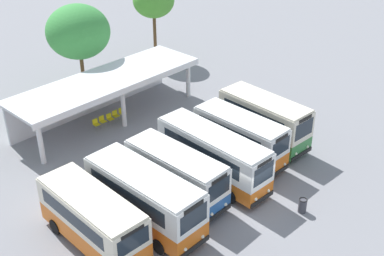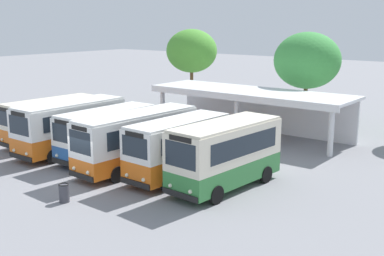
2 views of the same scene
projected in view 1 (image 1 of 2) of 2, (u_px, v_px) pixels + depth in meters
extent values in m
plane|color=gray|center=(254.00, 205.00, 29.28)|extent=(180.00, 180.00, 0.00)
cylinder|color=black|center=(136.00, 246.00, 25.60)|extent=(0.26, 0.91, 0.90)
cylinder|color=black|center=(89.00, 209.00, 28.24)|extent=(0.26, 0.91, 0.90)
cylinder|color=black|center=(55.00, 227.00, 26.91)|extent=(0.26, 0.91, 0.90)
cube|color=orange|center=(94.00, 229.00, 26.02)|extent=(2.56, 6.95, 1.09)
cube|color=beige|center=(92.00, 210.00, 25.38)|extent=(2.56, 6.95, 1.51)
cube|color=beige|center=(90.00, 197.00, 24.98)|extent=(2.48, 6.74, 0.12)
cube|color=#1E2833|center=(133.00, 242.00, 23.24)|extent=(1.88, 0.12, 0.98)
cube|color=black|center=(133.00, 232.00, 22.95)|extent=(1.37, 0.10, 0.24)
cube|color=#1E2833|center=(108.00, 198.00, 26.11)|extent=(0.26, 5.49, 0.83)
cube|color=#1E2833|center=(71.00, 218.00, 24.72)|extent=(0.26, 5.49, 0.83)
cylinder|color=black|center=(189.00, 225.00, 27.00)|extent=(0.22, 0.90, 0.90)
cylinder|color=black|center=(159.00, 246.00, 25.57)|extent=(0.22, 0.90, 0.90)
cylinder|color=black|center=(134.00, 191.00, 29.75)|extent=(0.22, 0.90, 0.90)
cylinder|color=black|center=(104.00, 208.00, 28.32)|extent=(0.22, 0.90, 0.90)
cube|color=orange|center=(145.00, 209.00, 27.41)|extent=(2.37, 7.42, 1.14)
cube|color=white|center=(144.00, 189.00, 26.72)|extent=(2.37, 7.42, 1.69)
cube|color=white|center=(143.00, 175.00, 26.27)|extent=(2.30, 7.20, 0.12)
cube|color=black|center=(194.00, 248.00, 25.39)|extent=(2.24, 0.11, 0.28)
cube|color=#1E2833|center=(194.00, 218.00, 24.49)|extent=(1.93, 0.05, 1.10)
cube|color=black|center=(194.00, 207.00, 24.16)|extent=(1.41, 0.05, 0.24)
cube|color=#1E2833|center=(158.00, 178.00, 27.49)|extent=(0.05, 5.93, 0.93)
cube|color=#1E2833|center=(126.00, 197.00, 26.01)|extent=(0.05, 5.93, 0.93)
sphere|color=#EAEACC|center=(203.00, 237.00, 25.66)|extent=(0.20, 0.20, 0.20)
sphere|color=#EAEACC|center=(185.00, 249.00, 24.84)|extent=(0.20, 0.20, 0.20)
cylinder|color=black|center=(213.00, 197.00, 29.22)|extent=(0.22, 0.90, 0.90)
cylinder|color=black|center=(189.00, 213.00, 27.91)|extent=(0.22, 0.90, 0.90)
cylinder|color=black|center=(165.00, 170.00, 31.69)|extent=(0.22, 0.90, 0.90)
cylinder|color=black|center=(140.00, 184.00, 30.38)|extent=(0.22, 0.90, 0.90)
cube|color=#23569E|center=(176.00, 184.00, 29.60)|extent=(2.17, 6.67, 0.97)
cube|color=white|center=(176.00, 166.00, 28.96)|extent=(2.17, 6.67, 1.62)
cube|color=white|center=(175.00, 154.00, 28.53)|extent=(2.10, 6.47, 0.12)
cube|color=black|center=(219.00, 214.00, 27.76)|extent=(2.05, 0.10, 0.28)
cube|color=#1E2833|center=(219.00, 189.00, 26.96)|extent=(1.77, 0.05, 1.05)
cube|color=black|center=(219.00, 179.00, 26.64)|extent=(1.30, 0.05, 0.24)
cube|color=#1E2833|center=(187.00, 158.00, 29.68)|extent=(0.04, 5.34, 0.89)
cube|color=#1E2833|center=(161.00, 173.00, 28.31)|extent=(0.04, 5.34, 0.89)
sphere|color=#EAEACC|center=(226.00, 204.00, 27.99)|extent=(0.20, 0.20, 0.20)
sphere|color=#EAEACC|center=(212.00, 214.00, 27.24)|extent=(0.20, 0.20, 0.20)
cylinder|color=black|center=(253.00, 182.00, 30.52)|extent=(0.26, 0.91, 0.90)
cylinder|color=black|center=(231.00, 196.00, 29.29)|extent=(0.26, 0.91, 0.90)
cylinder|color=black|center=(196.00, 151.00, 33.62)|extent=(0.26, 0.91, 0.90)
cylinder|color=black|center=(174.00, 163.00, 32.40)|extent=(0.26, 0.91, 0.90)
cube|color=orange|center=(212.00, 167.00, 31.25)|extent=(2.51, 8.08, 0.97)
cube|color=white|center=(213.00, 148.00, 30.57)|extent=(2.51, 8.08, 1.82)
cube|color=white|center=(213.00, 134.00, 30.09)|extent=(2.43, 7.84, 0.12)
cube|color=black|center=(262.00, 199.00, 28.90)|extent=(2.02, 0.20, 0.28)
cube|color=#1E2833|center=(264.00, 174.00, 28.05)|extent=(1.74, 0.13, 1.18)
cube|color=black|center=(264.00, 163.00, 27.69)|extent=(1.27, 0.11, 0.24)
cube|color=#1E2833|center=(223.00, 141.00, 31.24)|extent=(0.35, 6.39, 1.00)
cube|color=#1E2833|center=(200.00, 153.00, 29.97)|extent=(0.35, 6.39, 1.00)
sphere|color=#EAEACC|center=(268.00, 191.00, 29.11)|extent=(0.20, 0.20, 0.20)
sphere|color=#EAEACC|center=(256.00, 199.00, 28.40)|extent=(0.20, 0.20, 0.20)
cylinder|color=black|center=(272.00, 159.00, 32.80)|extent=(0.25, 0.91, 0.90)
cylinder|color=black|center=(253.00, 171.00, 31.55)|extent=(0.25, 0.91, 0.90)
cylinder|color=black|center=(226.00, 137.00, 35.30)|extent=(0.25, 0.91, 0.90)
cylinder|color=black|center=(207.00, 148.00, 34.04)|extent=(0.25, 0.91, 0.90)
cube|color=orange|center=(239.00, 147.00, 33.17)|extent=(2.33, 6.61, 1.15)
cube|color=white|center=(240.00, 129.00, 32.50)|extent=(2.33, 6.61, 1.58)
cube|color=white|center=(241.00, 118.00, 32.09)|extent=(2.26, 6.41, 0.12)
cube|color=black|center=(279.00, 172.00, 31.36)|extent=(2.03, 0.16, 0.28)
cube|color=#1E2833|center=(281.00, 147.00, 30.48)|extent=(1.75, 0.10, 1.03)
cube|color=black|center=(282.00, 138.00, 30.17)|extent=(1.28, 0.09, 0.24)
cube|color=#1E2833|center=(249.00, 123.00, 33.19)|extent=(0.20, 5.24, 0.87)
cube|color=#1E2833|center=(228.00, 134.00, 31.89)|extent=(0.20, 5.24, 0.87)
sphere|color=#EAEACC|center=(285.00, 164.00, 31.57)|extent=(0.20, 0.20, 0.20)
sphere|color=#EAEACC|center=(273.00, 172.00, 30.85)|extent=(0.20, 0.20, 0.20)
cylinder|color=black|center=(295.00, 142.00, 34.71)|extent=(0.28, 0.91, 0.90)
cylinder|color=black|center=(276.00, 153.00, 33.40)|extent=(0.28, 0.91, 0.90)
cylinder|color=black|center=(251.00, 121.00, 37.35)|extent=(0.28, 0.91, 0.90)
cylinder|color=black|center=(231.00, 131.00, 36.04)|extent=(0.28, 0.91, 0.90)
cube|color=#337F3D|center=(263.00, 131.00, 35.15)|extent=(2.75, 6.83, 1.07)
cube|color=beige|center=(264.00, 113.00, 34.43)|extent=(2.75, 6.83, 1.83)
cube|color=beige|center=(265.00, 100.00, 33.95)|extent=(2.67, 6.63, 0.12)
cube|color=black|center=(301.00, 154.00, 33.19)|extent=(2.19, 0.25, 0.28)
cube|color=#1E2833|center=(304.00, 129.00, 32.29)|extent=(1.89, 0.18, 1.19)
cube|color=black|center=(305.00, 119.00, 31.92)|extent=(1.38, 0.14, 0.24)
cube|color=#1E2833|center=(274.00, 106.00, 35.15)|extent=(0.40, 5.34, 1.01)
cube|color=#1E2833|center=(253.00, 117.00, 33.79)|extent=(0.40, 5.34, 1.01)
sphere|color=#EAEACC|center=(307.00, 147.00, 33.42)|extent=(0.20, 0.20, 0.20)
sphere|color=#EAEACC|center=(296.00, 154.00, 32.67)|extent=(0.20, 0.20, 0.20)
cylinder|color=silver|center=(40.00, 142.00, 32.42)|extent=(0.36, 0.36, 3.20)
cylinder|color=silver|center=(123.00, 107.00, 36.90)|extent=(0.36, 0.36, 3.20)
cylinder|color=silver|center=(188.00, 79.00, 41.37)|extent=(0.36, 0.36, 3.20)
cube|color=silver|center=(93.00, 92.00, 39.12)|extent=(14.88, 0.20, 3.20)
cube|color=silver|center=(107.00, 79.00, 37.11)|extent=(15.38, 4.63, 0.20)
cube|color=silver|center=(126.00, 91.00, 35.88)|extent=(15.38, 0.10, 0.28)
cylinder|color=slate|center=(100.00, 127.00, 37.01)|extent=(0.03, 0.03, 0.44)
cylinder|color=slate|center=(96.00, 129.00, 36.80)|extent=(0.03, 0.03, 0.44)
cylinder|color=slate|center=(98.00, 126.00, 37.23)|extent=(0.03, 0.03, 0.44)
cylinder|color=slate|center=(94.00, 127.00, 37.02)|extent=(0.03, 0.03, 0.44)
cube|color=yellow|center=(97.00, 124.00, 36.90)|extent=(0.46, 0.46, 0.04)
cube|color=yellow|center=(95.00, 121.00, 36.93)|extent=(0.44, 0.06, 0.40)
cylinder|color=slate|center=(107.00, 124.00, 37.43)|extent=(0.03, 0.03, 0.44)
cylinder|color=slate|center=(103.00, 126.00, 37.22)|extent=(0.03, 0.03, 0.44)
cylinder|color=slate|center=(104.00, 123.00, 37.65)|extent=(0.03, 0.03, 0.44)
cylinder|color=slate|center=(100.00, 124.00, 37.44)|extent=(0.03, 0.03, 0.44)
cube|color=yellow|center=(103.00, 121.00, 37.32)|extent=(0.46, 0.46, 0.04)
cube|color=yellow|center=(101.00, 118.00, 37.34)|extent=(0.44, 0.06, 0.40)
cylinder|color=slate|center=(114.00, 122.00, 37.77)|extent=(0.03, 0.03, 0.44)
cylinder|color=slate|center=(110.00, 123.00, 37.55)|extent=(0.03, 0.03, 0.44)
cylinder|color=slate|center=(111.00, 120.00, 37.99)|extent=(0.03, 0.03, 0.44)
cylinder|color=slate|center=(108.00, 122.00, 37.77)|extent=(0.03, 0.03, 0.44)
cube|color=yellow|center=(111.00, 119.00, 37.65)|extent=(0.46, 0.46, 0.04)
cube|color=yellow|center=(109.00, 116.00, 37.68)|extent=(0.44, 0.06, 0.40)
cylinder|color=slate|center=(120.00, 119.00, 38.21)|extent=(0.03, 0.03, 0.44)
cylinder|color=slate|center=(116.00, 120.00, 38.00)|extent=(0.03, 0.03, 0.44)
cylinder|color=slate|center=(117.00, 117.00, 38.43)|extent=(0.03, 0.03, 0.44)
cylinder|color=slate|center=(113.00, 119.00, 38.22)|extent=(0.03, 0.03, 0.44)
cube|color=yellow|center=(116.00, 116.00, 38.10)|extent=(0.46, 0.46, 0.04)
cube|color=yellow|center=(115.00, 113.00, 38.13)|extent=(0.44, 0.06, 0.40)
cylinder|color=slate|center=(126.00, 116.00, 38.60)|extent=(0.03, 0.03, 0.44)
cylinder|color=slate|center=(123.00, 117.00, 38.38)|extent=(0.03, 0.03, 0.44)
cylinder|color=slate|center=(123.00, 114.00, 38.82)|extent=(0.03, 0.03, 0.44)
cylinder|color=slate|center=(120.00, 116.00, 38.60)|extent=(0.03, 0.03, 0.44)
cube|color=yellow|center=(123.00, 113.00, 38.48)|extent=(0.46, 0.46, 0.04)
cube|color=yellow|center=(121.00, 110.00, 38.51)|extent=(0.44, 0.06, 0.40)
cylinder|color=brown|center=(83.00, 73.00, 42.40)|extent=(0.32, 0.32, 3.33)
ellipsoid|color=green|center=(78.00, 32.00, 40.62)|extent=(5.27, 5.27, 4.48)
cylinder|color=brown|center=(155.00, 37.00, 48.89)|extent=(0.32, 0.32, 4.37)
ellipsoid|color=#4C9933|center=(154.00, 0.00, 47.09)|extent=(3.99, 3.99, 3.39)
cylinder|color=#3F3F47|center=(302.00, 206.00, 28.52)|extent=(0.48, 0.48, 0.85)
torus|color=black|center=(303.00, 200.00, 28.30)|extent=(0.49, 0.49, 0.06)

